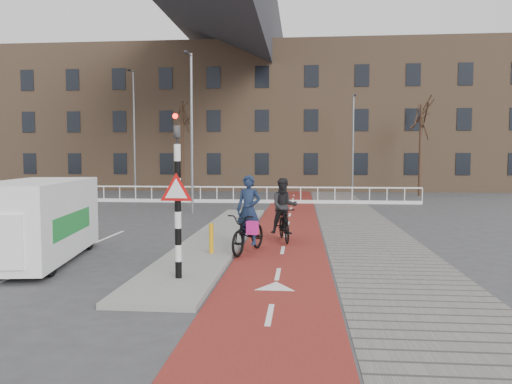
{
  "coord_description": "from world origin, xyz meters",
  "views": [
    {
      "loc": [
        2.03,
        -12.42,
        2.72
      ],
      "look_at": [
        0.45,
        5.0,
        1.5
      ],
      "focal_mm": 35.0,
      "sensor_mm": 36.0,
      "label": 1
    }
  ],
  "objects": [
    {
      "name": "railing",
      "position": [
        -5.0,
        17.0,
        0.31
      ],
      "size": [
        28.0,
        0.1,
        0.99
      ],
      "color": "silver",
      "rests_on": "ground"
    },
    {
      "name": "bollard",
      "position": [
        -0.39,
        0.81,
        0.53
      ],
      "size": [
        0.12,
        0.12,
        0.81
      ],
      "primitive_type": "cylinder",
      "color": "orange",
      "rests_on": "curb_island"
    },
    {
      "name": "tree_mid",
      "position": [
        -6.89,
        24.52,
        3.45
      ],
      "size": [
        0.25,
        0.25,
        6.91
      ],
      "primitive_type": "cylinder",
      "color": "#311F15",
      "rests_on": "ground"
    },
    {
      "name": "townhouse_row",
      "position": [
        -3.0,
        32.0,
        7.81
      ],
      "size": [
        46.0,
        10.0,
        15.9
      ],
      "color": "#7F6047",
      "rests_on": "ground"
    },
    {
      "name": "bike_lane",
      "position": [
        1.5,
        10.0,
        0.01
      ],
      "size": [
        2.5,
        60.0,
        0.01
      ],
      "primitive_type": "cube",
      "color": "maroon",
      "rests_on": "ground"
    },
    {
      "name": "sidewalk",
      "position": [
        4.3,
        10.0,
        0.01
      ],
      "size": [
        3.0,
        60.0,
        0.01
      ],
      "primitive_type": "cube",
      "color": "slate",
      "rests_on": "ground"
    },
    {
      "name": "tree_right",
      "position": [
        10.37,
        23.65,
        3.21
      ],
      "size": [
        0.21,
        0.21,
        6.41
      ],
      "primitive_type": "cylinder",
      "color": "#311F15",
      "rests_on": "ground"
    },
    {
      "name": "streetlight_right",
      "position": [
        5.72,
        23.98,
        3.59
      ],
      "size": [
        0.12,
        0.12,
        7.18
      ],
      "primitive_type": "cylinder",
      "color": "slate",
      "rests_on": "ground"
    },
    {
      "name": "curb_island",
      "position": [
        -0.7,
        4.0,
        0.06
      ],
      "size": [
        1.8,
        16.0,
        0.12
      ],
      "primitive_type": "cube",
      "color": "gray",
      "rests_on": "ground"
    },
    {
      "name": "streetlight_left",
      "position": [
        -9.48,
        21.32,
        4.34
      ],
      "size": [
        0.12,
        0.12,
        8.67
      ],
      "primitive_type": "cylinder",
      "color": "slate",
      "rests_on": "ground"
    },
    {
      "name": "traffic_signal",
      "position": [
        -0.6,
        -2.02,
        1.99
      ],
      "size": [
        0.8,
        0.8,
        3.68
      ],
      "color": "black",
      "rests_on": "curb_island"
    },
    {
      "name": "cyclist_near",
      "position": [
        0.55,
        1.54,
        0.75
      ],
      "size": [
        1.33,
        2.28,
        2.21
      ],
      "rotation": [
        0.0,
        0.0,
        -0.29
      ],
      "color": "black",
      "rests_on": "bike_lane"
    },
    {
      "name": "cyclist_far",
      "position": [
        1.49,
        3.54,
        0.86
      ],
      "size": [
        0.99,
        1.98,
        2.04
      ],
      "rotation": [
        0.0,
        0.0,
        0.19
      ],
      "color": "black",
      "rests_on": "bike_lane"
    },
    {
      "name": "ground",
      "position": [
        0.0,
        0.0,
        0.0
      ],
      "size": [
        120.0,
        120.0,
        0.0
      ],
      "primitive_type": "plane",
      "color": "#38383A",
      "rests_on": "ground"
    },
    {
      "name": "streetlight_near",
      "position": [
        -3.26,
        11.46,
        3.84
      ],
      "size": [
        0.12,
        0.12,
        7.69
      ],
      "primitive_type": "cylinder",
      "color": "slate",
      "rests_on": "ground"
    },
    {
      "name": "van",
      "position": [
        -4.82,
        -0.17,
        1.11
      ],
      "size": [
        2.73,
        5.16,
        2.11
      ],
      "rotation": [
        0.0,
        0.0,
        0.16
      ],
      "color": "white",
      "rests_on": "ground"
    }
  ]
}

